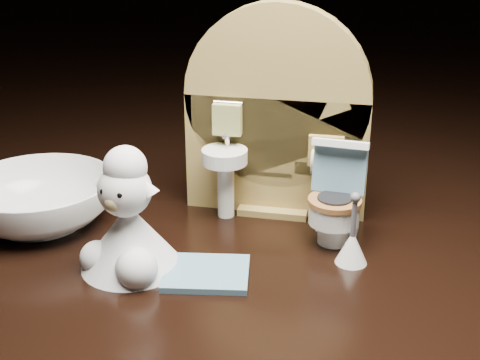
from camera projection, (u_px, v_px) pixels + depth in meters
The scene contains 6 objects.
backdrop_panel at pixel (275, 124), 0.47m from camera, with size 0.13×0.05×0.15m.
toy_toilet at pixel (337, 203), 0.44m from camera, with size 0.04×0.05×0.07m.
bath_mat at pixel (206, 273), 0.41m from camera, with size 0.05×0.04×0.00m, color slate.
toilet_brush at pixel (352, 245), 0.42m from camera, with size 0.02×0.02×0.05m.
plush_lamb at pixel (128, 227), 0.41m from camera, with size 0.06×0.06×0.08m.
ceramic_bowl at pixel (39, 201), 0.47m from camera, with size 0.10×0.10×0.03m, color white.
Camera 1 is at (0.07, -0.38, 0.21)m, focal length 50.00 mm.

